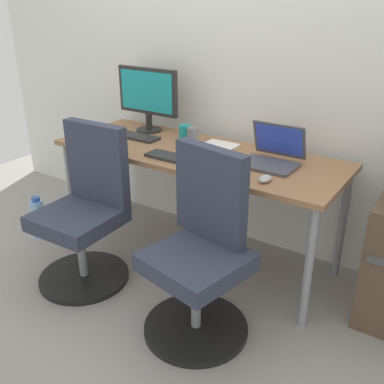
{
  "coord_description": "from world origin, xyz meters",
  "views": [
    {
      "loc": [
        1.4,
        -2.14,
        1.59
      ],
      "look_at": [
        0.0,
        -0.05,
        0.47
      ],
      "focal_mm": 41.25,
      "sensor_mm": 36.0,
      "label": 1
    }
  ],
  "objects_px": {
    "open_laptop": "(272,155)",
    "coffee_mug": "(185,132)",
    "office_chair_left": "(86,213)",
    "water_bottle_on_floor": "(38,218)",
    "office_chair_right": "(201,254)",
    "desktop_monitor": "(148,95)"
  },
  "relations": [
    {
      "from": "office_chair_left",
      "to": "open_laptop",
      "type": "relative_size",
      "value": 3.03
    },
    {
      "from": "desktop_monitor",
      "to": "open_laptop",
      "type": "relative_size",
      "value": 1.55
    },
    {
      "from": "water_bottle_on_floor",
      "to": "desktop_monitor",
      "type": "height_order",
      "value": "desktop_monitor"
    },
    {
      "from": "office_chair_left",
      "to": "open_laptop",
      "type": "distance_m",
      "value": 1.13
    },
    {
      "from": "coffee_mug",
      "to": "open_laptop",
      "type": "bearing_deg",
      "value": -10.4
    },
    {
      "from": "office_chair_right",
      "to": "coffee_mug",
      "type": "height_order",
      "value": "office_chair_right"
    },
    {
      "from": "office_chair_left",
      "to": "water_bottle_on_floor",
      "type": "distance_m",
      "value": 0.72
    },
    {
      "from": "office_chair_left",
      "to": "desktop_monitor",
      "type": "height_order",
      "value": "desktop_monitor"
    },
    {
      "from": "office_chair_left",
      "to": "coffee_mug",
      "type": "relative_size",
      "value": 10.22
    },
    {
      "from": "open_laptop",
      "to": "coffee_mug",
      "type": "distance_m",
      "value": 0.69
    },
    {
      "from": "open_laptop",
      "to": "coffee_mug",
      "type": "height_order",
      "value": "open_laptop"
    },
    {
      "from": "office_chair_left",
      "to": "coffee_mug",
      "type": "distance_m",
      "value": 0.84
    },
    {
      "from": "water_bottle_on_floor",
      "to": "open_laptop",
      "type": "relative_size",
      "value": 1.0
    },
    {
      "from": "office_chair_right",
      "to": "office_chair_left",
      "type": "bearing_deg",
      "value": 179.92
    },
    {
      "from": "open_laptop",
      "to": "desktop_monitor",
      "type": "bearing_deg",
      "value": 171.96
    },
    {
      "from": "office_chair_left",
      "to": "open_laptop",
      "type": "height_order",
      "value": "open_laptop"
    },
    {
      "from": "desktop_monitor",
      "to": "open_laptop",
      "type": "distance_m",
      "value": 1.03
    },
    {
      "from": "desktop_monitor",
      "to": "coffee_mug",
      "type": "xyz_separation_m",
      "value": [
        0.32,
        -0.02,
        -0.2
      ]
    },
    {
      "from": "office_chair_right",
      "to": "coffee_mug",
      "type": "bearing_deg",
      "value": 129.22
    },
    {
      "from": "water_bottle_on_floor",
      "to": "office_chair_left",
      "type": "bearing_deg",
      "value": -11.51
    },
    {
      "from": "office_chair_left",
      "to": "water_bottle_on_floor",
      "type": "bearing_deg",
      "value": 168.49
    },
    {
      "from": "water_bottle_on_floor",
      "to": "desktop_monitor",
      "type": "relative_size",
      "value": 0.65
    }
  ]
}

